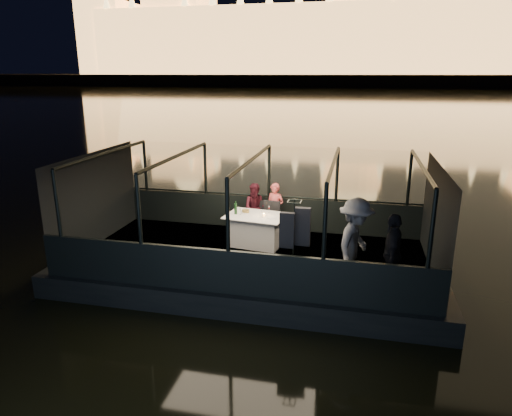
% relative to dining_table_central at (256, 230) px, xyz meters
% --- Properties ---
extents(river_water, '(500.00, 500.00, 0.00)m').
position_rel_dining_table_central_xyz_m(river_water, '(0.08, 79.29, -0.89)').
color(river_water, black).
rests_on(river_water, ground).
extents(boat_hull, '(8.60, 4.40, 1.00)m').
position_rel_dining_table_central_xyz_m(boat_hull, '(0.08, -0.71, -0.89)').
color(boat_hull, black).
rests_on(boat_hull, river_water).
extents(boat_deck, '(8.00, 4.00, 0.04)m').
position_rel_dining_table_central_xyz_m(boat_deck, '(0.08, -0.71, -0.41)').
color(boat_deck, black).
rests_on(boat_deck, boat_hull).
extents(gunwale_port, '(8.00, 0.08, 0.90)m').
position_rel_dining_table_central_xyz_m(gunwale_port, '(0.08, 1.29, 0.06)').
color(gunwale_port, black).
rests_on(gunwale_port, boat_deck).
extents(gunwale_starboard, '(8.00, 0.08, 0.90)m').
position_rel_dining_table_central_xyz_m(gunwale_starboard, '(0.08, -2.71, 0.06)').
color(gunwale_starboard, black).
rests_on(gunwale_starboard, boat_deck).
extents(cabin_glass_port, '(8.00, 0.02, 1.40)m').
position_rel_dining_table_central_xyz_m(cabin_glass_port, '(0.08, 1.29, 1.21)').
color(cabin_glass_port, '#99B2B2').
rests_on(cabin_glass_port, gunwale_port).
extents(cabin_glass_starboard, '(8.00, 0.02, 1.40)m').
position_rel_dining_table_central_xyz_m(cabin_glass_starboard, '(0.08, -2.71, 1.21)').
color(cabin_glass_starboard, '#99B2B2').
rests_on(cabin_glass_starboard, gunwale_starboard).
extents(cabin_roof_glass, '(8.00, 4.00, 0.02)m').
position_rel_dining_table_central_xyz_m(cabin_roof_glass, '(0.08, -0.71, 1.91)').
color(cabin_roof_glass, '#99B2B2').
rests_on(cabin_roof_glass, boat_deck).
extents(end_wall_fore, '(0.02, 4.00, 2.30)m').
position_rel_dining_table_central_xyz_m(end_wall_fore, '(-3.92, -0.71, 0.76)').
color(end_wall_fore, black).
rests_on(end_wall_fore, boat_deck).
extents(end_wall_aft, '(0.02, 4.00, 2.30)m').
position_rel_dining_table_central_xyz_m(end_wall_aft, '(4.08, -0.71, 0.76)').
color(end_wall_aft, black).
rests_on(end_wall_aft, boat_deck).
extents(canopy_ribs, '(8.00, 4.00, 2.30)m').
position_rel_dining_table_central_xyz_m(canopy_ribs, '(0.08, -0.71, 0.76)').
color(canopy_ribs, black).
rests_on(canopy_ribs, boat_deck).
extents(embankment, '(400.00, 140.00, 6.00)m').
position_rel_dining_table_central_xyz_m(embankment, '(0.08, 209.29, 0.11)').
color(embankment, '#423D33').
rests_on(embankment, ground).
extents(parliament_building, '(220.00, 32.00, 60.00)m').
position_rel_dining_table_central_xyz_m(parliament_building, '(0.08, 174.29, 28.11)').
color(parliament_building, '#F2D18C').
rests_on(parliament_building, embankment).
extents(dining_table_central, '(1.57, 1.23, 0.77)m').
position_rel_dining_table_central_xyz_m(dining_table_central, '(0.00, 0.00, 0.00)').
color(dining_table_central, silver).
rests_on(dining_table_central, boat_deck).
extents(chair_port_left, '(0.42, 0.42, 0.87)m').
position_rel_dining_table_central_xyz_m(chair_port_left, '(-0.10, 0.78, 0.06)').
color(chair_port_left, black).
rests_on(chair_port_left, boat_deck).
extents(chair_port_right, '(0.49, 0.49, 0.95)m').
position_rel_dining_table_central_xyz_m(chair_port_right, '(0.27, 0.51, 0.06)').
color(chair_port_right, black).
rests_on(chair_port_right, boat_deck).
extents(coat_stand, '(0.57, 0.49, 1.84)m').
position_rel_dining_table_central_xyz_m(coat_stand, '(1.24, -2.14, 0.51)').
color(coat_stand, black).
rests_on(coat_stand, boat_deck).
extents(person_woman_coral, '(0.58, 0.47, 1.38)m').
position_rel_dining_table_central_xyz_m(person_woman_coral, '(0.31, 0.90, 0.36)').
color(person_woman_coral, '#DF5351').
rests_on(person_woman_coral, boat_deck).
extents(person_man_maroon, '(0.71, 0.58, 1.37)m').
position_rel_dining_table_central_xyz_m(person_man_maroon, '(-0.19, 0.84, 0.36)').
color(person_man_maroon, '#3E111B').
rests_on(person_man_maroon, boat_deck).
extents(passenger_stripe, '(0.98, 1.34, 1.86)m').
position_rel_dining_table_central_xyz_m(passenger_stripe, '(2.43, -1.91, 0.47)').
color(passenger_stripe, silver).
rests_on(passenger_stripe, boat_deck).
extents(passenger_dark, '(0.50, 0.98, 1.60)m').
position_rel_dining_table_central_xyz_m(passenger_dark, '(3.14, -1.90, 0.47)').
color(passenger_dark, black).
rests_on(passenger_dark, boat_deck).
extents(wine_bottle, '(0.08, 0.08, 0.34)m').
position_rel_dining_table_central_xyz_m(wine_bottle, '(-0.51, -0.00, 0.53)').
color(wine_bottle, '#123315').
rests_on(wine_bottle, dining_table_central).
extents(bread_basket, '(0.23, 0.23, 0.07)m').
position_rel_dining_table_central_xyz_m(bread_basket, '(-0.30, 0.17, 0.42)').
color(bread_basket, olive).
rests_on(bread_basket, dining_table_central).
extents(amber_candle, '(0.05, 0.05, 0.07)m').
position_rel_dining_table_central_xyz_m(amber_candle, '(0.21, -0.01, 0.42)').
color(amber_candle, '#FFA63F').
rests_on(amber_candle, dining_table_central).
extents(plate_near, '(0.30, 0.30, 0.01)m').
position_rel_dining_table_central_xyz_m(plate_near, '(0.42, -0.12, 0.39)').
color(plate_near, white).
rests_on(plate_near, dining_table_central).
extents(plate_far, '(0.28, 0.28, 0.01)m').
position_rel_dining_table_central_xyz_m(plate_far, '(-0.33, 0.16, 0.39)').
color(plate_far, silver).
rests_on(plate_far, dining_table_central).
extents(wine_glass_white, '(0.07, 0.07, 0.17)m').
position_rel_dining_table_central_xyz_m(wine_glass_white, '(-0.38, -0.04, 0.48)').
color(wine_glass_white, silver).
rests_on(wine_glass_white, dining_table_central).
extents(wine_glass_red, '(0.06, 0.06, 0.18)m').
position_rel_dining_table_central_xyz_m(wine_glass_red, '(0.28, 0.25, 0.48)').
color(wine_glass_red, white).
rests_on(wine_glass_red, dining_table_central).
extents(wine_glass_empty, '(0.08, 0.08, 0.18)m').
position_rel_dining_table_central_xyz_m(wine_glass_empty, '(0.18, -0.15, 0.48)').
color(wine_glass_empty, silver).
rests_on(wine_glass_empty, dining_table_central).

